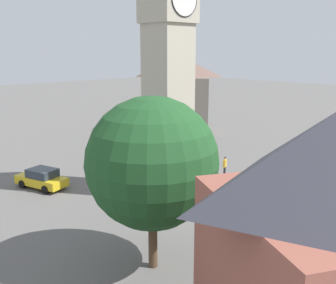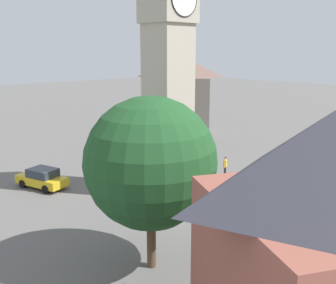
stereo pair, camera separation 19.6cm
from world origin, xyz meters
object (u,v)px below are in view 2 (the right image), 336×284
Objects in this scene: car_blue_kerb at (322,190)px; building_terrace_right at (332,254)px; car_silver_kerb at (330,171)px; car_white_side at (280,241)px; car_red_corner at (42,178)px; pedestrian at (225,165)px; car_black_far at (120,155)px; tree at (151,163)px; clock_tower at (168,15)px; building_corner_back at (180,93)px.

building_terrace_right is at bearing 25.71° from car_blue_kerb.
car_white_side is (13.68, 3.69, 0.00)m from car_silver_kerb.
car_blue_kerb is 9.12m from car_white_side.
car_red_corner and car_white_side have the same top height.
car_white_side is 13.03m from pedestrian.
car_red_corner is 1.00× the size of car_black_far.
car_black_far is at bearing -101.96° from car_white_side.
car_red_corner is at bearing -94.70° from building_terrace_right.
tree is 0.93× the size of building_terrace_right.
car_black_far is at bearing -74.74° from car_blue_kerb.
pedestrian is 15.72m from tree.
pedestrian reaches higher than car_silver_kerb.
car_silver_kerb is at bearing 121.17° from car_black_far.
car_red_corner is at bearing -32.11° from pedestrian.
pedestrian reaches higher than car_white_side.
car_blue_kerb is at bearing 129.71° from car_red_corner.
clock_tower is 19.72m from building_terrace_right.
building_terrace_right reaches higher than car_blue_kerb.
pedestrian is at bearing -133.13° from building_terrace_right.
car_silver_kerb is 19.75m from tree.
building_terrace_right is (14.41, 15.39, 3.60)m from pedestrian.
car_blue_kerb is at bearing -166.85° from car_white_side.
car_red_corner is 24.59m from building_corner_back.
car_red_corner is at bearing -38.45° from car_silver_kerb.
car_silver_kerb is (-11.59, 7.02, -11.92)m from clock_tower.
pedestrian is at bearing 147.89° from car_red_corner.
car_blue_kerb is 8.13m from pedestrian.
car_white_side is at bearing 146.12° from tree.
car_blue_kerb is 18.05m from car_black_far.
car_blue_kerb is at bearing 173.48° from tree.
car_black_far is 27.08m from building_terrace_right.
clock_tower is 23.77m from building_corner_back.
pedestrian reaches higher than car_red_corner.
pedestrian is 0.17× the size of building_corner_back.
car_silver_kerb and car_white_side have the same top height.
clock_tower reaches higher than car_black_far.
pedestrian is 19.38m from building_corner_back.
car_black_far is at bearing -170.18° from car_red_corner.
car_white_side is 0.49× the size of building_terrace_right.
building_terrace_right is (15.15, 7.29, 3.85)m from car_blue_kerb.
building_terrace_right is (0.73, 8.94, -0.68)m from tree.
car_blue_kerb is (-6.79, 8.64, -11.92)m from clock_tower.
car_silver_kerb is 23.04m from car_red_corner.
car_red_corner is 0.49× the size of building_terrace_right.
pedestrian reaches higher than car_blue_kerb.
clock_tower is 4.86× the size of car_black_far.
car_red_corner is at bearing -50.29° from car_blue_kerb.
tree is at bearing -33.88° from car_white_side.
building_corner_back is (-10.35, -15.90, 3.93)m from pedestrian.
car_white_side is at bearing 78.98° from clock_tower.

